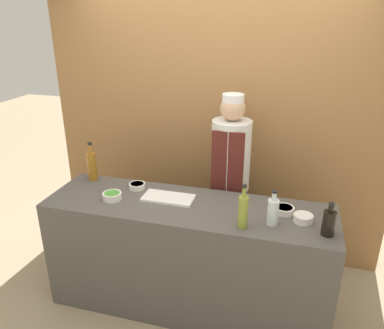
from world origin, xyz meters
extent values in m
plane|color=tan|center=(0.00, 0.00, 0.00)|extent=(14.00, 14.00, 0.00)
cube|color=olive|center=(0.00, 0.96, 1.20)|extent=(3.18, 0.18, 2.40)
cube|color=#514C47|center=(0.00, 0.00, 0.46)|extent=(2.19, 0.63, 0.93)
cylinder|color=white|center=(0.70, 0.08, 0.95)|extent=(0.14, 0.14, 0.05)
cylinder|color=brown|center=(0.70, 0.08, 0.97)|extent=(0.12, 0.12, 0.01)
cylinder|color=white|center=(0.84, -0.01, 0.95)|extent=(0.13, 0.13, 0.05)
cylinder|color=yellow|center=(0.84, -0.01, 0.97)|extent=(0.11, 0.11, 0.02)
cylinder|color=white|center=(-0.48, 0.17, 0.95)|extent=(0.13, 0.13, 0.04)
cylinder|color=red|center=(-0.48, 0.17, 0.96)|extent=(0.11, 0.11, 0.01)
cylinder|color=white|center=(-0.59, -0.07, 0.96)|extent=(0.15, 0.15, 0.06)
cylinder|color=green|center=(-0.59, -0.07, 0.97)|extent=(0.12, 0.12, 0.02)
cube|color=white|center=(-0.17, 0.05, 0.94)|extent=(0.40, 0.20, 0.02)
cylinder|color=#9E661E|center=(-0.91, 0.22, 1.05)|extent=(0.08, 0.08, 0.24)
cylinder|color=#9E661E|center=(-0.91, 0.22, 1.21)|extent=(0.03, 0.03, 0.07)
cylinder|color=black|center=(-0.91, 0.22, 1.26)|extent=(0.03, 0.03, 0.02)
cylinder|color=olive|center=(0.44, -0.20, 1.04)|extent=(0.07, 0.07, 0.23)
cylinder|color=olive|center=(0.44, -0.20, 1.19)|extent=(0.03, 0.03, 0.07)
cylinder|color=black|center=(0.44, -0.20, 1.23)|extent=(0.03, 0.03, 0.02)
cylinder|color=silver|center=(0.63, -0.11, 1.02)|extent=(0.08, 0.08, 0.18)
cylinder|color=silver|center=(0.63, -0.11, 1.14)|extent=(0.03, 0.03, 0.06)
cylinder|color=black|center=(0.63, -0.11, 1.17)|extent=(0.03, 0.03, 0.02)
cylinder|color=black|center=(0.99, -0.14, 1.01)|extent=(0.08, 0.08, 0.17)
cylinder|color=black|center=(0.99, -0.14, 1.12)|extent=(0.03, 0.03, 0.05)
cylinder|color=black|center=(0.99, -0.14, 1.15)|extent=(0.04, 0.04, 0.01)
cylinder|color=#28282D|center=(0.22, 0.54, 0.43)|extent=(0.24, 0.24, 0.85)
cylinder|color=silver|center=(0.22, 0.54, 1.15)|extent=(0.33, 0.33, 0.60)
cube|color=#561E19|center=(0.22, 0.39, 1.13)|extent=(0.26, 0.02, 0.55)
sphere|color=tan|center=(0.22, 0.54, 1.56)|extent=(0.21, 0.21, 0.21)
cylinder|color=white|center=(0.22, 0.54, 1.63)|extent=(0.18, 0.18, 0.07)
camera|label=1|loc=(0.70, -2.38, 2.27)|focal=35.00mm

